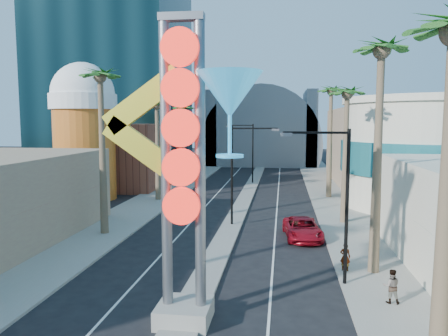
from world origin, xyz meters
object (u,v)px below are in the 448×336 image
at_px(pedestrian_a, 345,257).
at_px(red_pickup, 303,229).
at_px(neon_sign, 203,148).
at_px(pedestrian_b, 391,286).

bearing_deg(pedestrian_a, red_pickup, -60.47).
xyz_separation_m(neon_sign, red_pickup, (4.64, 13.92, -6.58)).
bearing_deg(pedestrian_a, pedestrian_b, 122.89).
height_order(neon_sign, red_pickup, neon_sign).
relative_size(pedestrian_a, pedestrian_b, 0.98).
xyz_separation_m(red_pickup, pedestrian_a, (2.02, -6.94, 0.19)).
xyz_separation_m(red_pickup, pedestrian_b, (3.49, -11.08, 0.21)).
distance_m(pedestrian_a, pedestrian_b, 4.39).
height_order(pedestrian_a, pedestrian_b, pedestrian_b).
xyz_separation_m(pedestrian_a, pedestrian_b, (1.47, -4.14, 0.01)).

